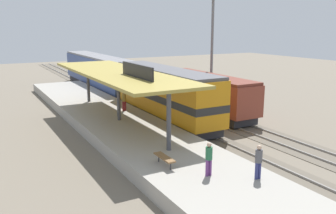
% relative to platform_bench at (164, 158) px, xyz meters
% --- Properties ---
extents(ground_plane, '(120.00, 120.00, 0.00)m').
position_rel_platform_bench_xyz_m(ground_plane, '(8.00, 10.04, -1.34)').
color(ground_plane, '#706656').
extents(track_near, '(3.20, 110.00, 0.16)m').
position_rel_platform_bench_xyz_m(track_near, '(6.00, 10.04, -1.31)').
color(track_near, '#5F5649').
rests_on(track_near, ground).
extents(track_far, '(3.20, 110.00, 0.16)m').
position_rel_platform_bench_xyz_m(track_far, '(10.60, 10.04, -1.31)').
color(track_far, '#5F5649').
rests_on(track_far, ground).
extents(platform, '(6.00, 44.00, 0.90)m').
position_rel_platform_bench_xyz_m(platform, '(1.40, 10.04, -0.89)').
color(platform, '#9E998E').
rests_on(platform, ground).
extents(station_canopy, '(5.20, 18.00, 4.70)m').
position_rel_platform_bench_xyz_m(station_canopy, '(1.40, 9.95, 3.19)').
color(station_canopy, '#47474C').
rests_on(station_canopy, platform).
extents(platform_bench, '(0.44, 1.70, 0.50)m').
position_rel_platform_bench_xyz_m(platform_bench, '(0.00, 0.00, 0.00)').
color(platform_bench, '#333338').
rests_on(platform_bench, platform).
extents(locomotive, '(2.93, 14.43, 4.44)m').
position_rel_platform_bench_xyz_m(locomotive, '(6.00, 11.14, 1.07)').
color(locomotive, '#28282D').
rests_on(locomotive, track_near).
extents(passenger_carriage_single, '(2.90, 20.00, 4.24)m').
position_rel_platform_bench_xyz_m(passenger_carriage_single, '(6.00, 29.14, 0.97)').
color(passenger_carriage_single, '#28282D').
rests_on(passenger_carriage_single, track_near).
extents(freight_car, '(2.80, 12.00, 3.54)m').
position_rel_platform_bench_xyz_m(freight_car, '(10.60, 11.28, 0.63)').
color(freight_car, '#28282D').
rests_on(freight_car, track_far).
extents(light_mast, '(1.10, 1.10, 11.70)m').
position_rel_platform_bench_xyz_m(light_mast, '(13.80, 15.07, 7.05)').
color(light_mast, slate).
rests_on(light_mast, ground).
extents(person_waiting, '(0.34, 0.34, 1.71)m').
position_rel_platform_bench_xyz_m(person_waiting, '(1.29, -2.18, 0.51)').
color(person_waiting, '#663375').
rests_on(person_waiting, platform).
extents(person_walking, '(0.34, 0.34, 1.71)m').
position_rel_platform_bench_xyz_m(person_walking, '(3.15, -3.65, 0.51)').
color(person_walking, navy).
rests_on(person_walking, platform).
extents(person_boarding, '(0.34, 0.34, 1.71)m').
position_rel_platform_bench_xyz_m(person_boarding, '(2.95, 12.77, 0.51)').
color(person_boarding, maroon).
rests_on(person_boarding, platform).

